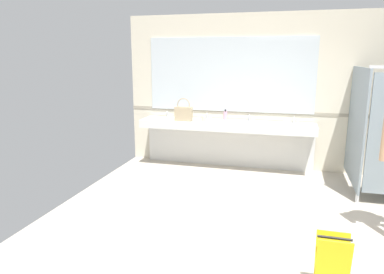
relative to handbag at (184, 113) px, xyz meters
name	(u,v)px	position (x,y,z in m)	size (l,w,h in m)	color
ground_plane	(296,255)	(2.01, -2.52, -1.09)	(6.40, 6.53, 0.10)	#B2A899
wall_back	(299,93)	(2.01, 0.51, 0.36)	(6.40, 0.12, 2.81)	beige
wall_back_tile_band	(298,114)	(2.01, 0.44, 0.01)	(6.40, 0.01, 0.06)	#9E937F
vanity_counter	(226,133)	(0.76, 0.23, -0.38)	(3.16, 0.57, 1.01)	silver
mirror_panel	(229,75)	(0.76, 0.43, 0.68)	(3.06, 0.02, 1.35)	silver
handbag	(184,113)	(0.00, 0.00, 0.00)	(0.32, 0.11, 0.42)	tan
soap_dispenser	(225,115)	(0.72, 0.31, -0.06)	(0.07, 0.07, 0.20)	#D899B2
paper_cup	(204,119)	(0.37, 0.02, -0.09)	(0.07, 0.07, 0.10)	beige
wet_floor_sign	(332,265)	(2.28, -3.19, -0.75)	(0.28, 0.19, 0.56)	yellow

